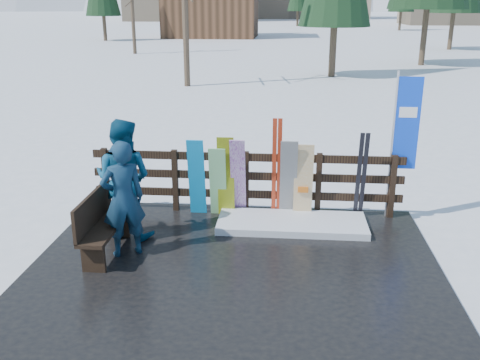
# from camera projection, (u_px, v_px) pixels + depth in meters

# --- Properties ---
(ground) EXTENTS (700.00, 700.00, 0.00)m
(ground) POSITION_uv_depth(u_px,v_px,m) (234.00, 273.00, 7.79)
(ground) COLOR white
(ground) RESTS_ON ground
(deck) EXTENTS (6.00, 5.00, 0.08)m
(deck) POSITION_uv_depth(u_px,v_px,m) (234.00, 271.00, 7.78)
(deck) COLOR black
(deck) RESTS_ON ground
(fence) EXTENTS (5.60, 0.10, 1.15)m
(fence) POSITION_uv_depth(u_px,v_px,m) (246.00, 178.00, 9.64)
(fence) COLOR black
(fence) RESTS_ON deck
(snow_patch) EXTENTS (2.54, 1.00, 0.12)m
(snow_patch) POSITION_uv_depth(u_px,v_px,m) (292.00, 223.00, 9.19)
(snow_patch) COLOR white
(snow_patch) RESTS_ON deck
(bench) EXTENTS (0.40, 1.50, 0.97)m
(bench) POSITION_uv_depth(u_px,v_px,m) (101.00, 222.00, 8.08)
(bench) COLOR black
(bench) RESTS_ON deck
(snowboard_0) EXTENTS (0.29, 0.28, 1.43)m
(snowboard_0) POSITION_uv_depth(u_px,v_px,m) (197.00, 178.00, 9.48)
(snowboard_0) COLOR #0B90D7
(snowboard_0) RESTS_ON deck
(snowboard_1) EXTENTS (0.30, 0.26, 1.29)m
(snowboard_1) POSITION_uv_depth(u_px,v_px,m) (218.00, 182.00, 9.47)
(snowboard_1) COLOR white
(snowboard_1) RESTS_ON deck
(snowboard_2) EXTENTS (0.29, 0.18, 1.48)m
(snowboard_2) POSITION_uv_depth(u_px,v_px,m) (226.00, 177.00, 9.43)
(snowboard_2) COLOR #E3FC12
(snowboard_2) RESTS_ON deck
(snowboard_3) EXTENTS (0.26, 0.45, 1.47)m
(snowboard_3) POSITION_uv_depth(u_px,v_px,m) (238.00, 178.00, 9.42)
(snowboard_3) COLOR white
(snowboard_3) RESTS_ON deck
(snowboard_4) EXTENTS (0.30, 0.35, 1.46)m
(snowboard_4) POSITION_uv_depth(u_px,v_px,m) (288.00, 179.00, 9.34)
(snowboard_4) COLOR black
(snowboard_4) RESTS_ON deck
(snowboard_5) EXTENTS (0.33, 0.18, 1.38)m
(snowboard_5) POSITION_uv_depth(u_px,v_px,m) (303.00, 182.00, 9.33)
(snowboard_5) COLOR silver
(snowboard_5) RESTS_ON deck
(ski_pair_a) EXTENTS (0.17, 0.20, 1.81)m
(ski_pair_a) POSITION_uv_depth(u_px,v_px,m) (277.00, 168.00, 9.37)
(ski_pair_a) COLOR #AD2E15
(ski_pair_a) RESTS_ON deck
(ski_pair_b) EXTENTS (0.17, 0.28, 1.60)m
(ski_pair_b) POSITION_uv_depth(u_px,v_px,m) (361.00, 176.00, 9.28)
(ski_pair_b) COLOR black
(ski_pair_b) RESTS_ON deck
(rental_flag) EXTENTS (0.45, 0.04, 2.60)m
(rental_flag) POSITION_uv_depth(u_px,v_px,m) (403.00, 129.00, 9.16)
(rental_flag) COLOR silver
(rental_flag) RESTS_ON deck
(person_front) EXTENTS (0.78, 0.70, 1.79)m
(person_front) POSITION_uv_depth(u_px,v_px,m) (123.00, 199.00, 7.94)
(person_front) COLOR navy
(person_front) RESTS_ON deck
(person_back) EXTENTS (1.07, 0.90, 1.96)m
(person_back) POSITION_uv_depth(u_px,v_px,m) (123.00, 179.00, 8.57)
(person_back) COLOR navy
(person_back) RESTS_ON deck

